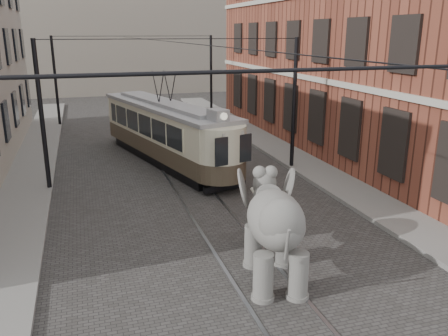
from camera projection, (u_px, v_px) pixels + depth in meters
name	position (u px, v px, depth m)	size (l,w,h in m)	color
ground	(224.00, 232.00, 14.93)	(120.00, 120.00, 0.00)	#3D3A38
tram_rails	(224.00, 232.00, 14.93)	(1.54, 80.00, 0.02)	slate
sidewalk_right	(383.00, 209.00, 16.62)	(2.00, 60.00, 0.15)	slate
sidewalk_left	(6.00, 258.00, 13.07)	(2.00, 60.00, 0.15)	slate
brick_building	(371.00, 36.00, 24.60)	(8.00, 26.00, 12.00)	brown
distant_block	(114.00, 24.00, 49.59)	(28.00, 10.00, 14.00)	#A29686
catenary	(183.00, 115.00, 18.61)	(11.00, 30.20, 6.00)	black
tram	(165.00, 118.00, 22.44)	(2.29, 11.09, 4.40)	beige
elephant	(275.00, 234.00, 11.65)	(2.39, 4.33, 2.65)	slate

